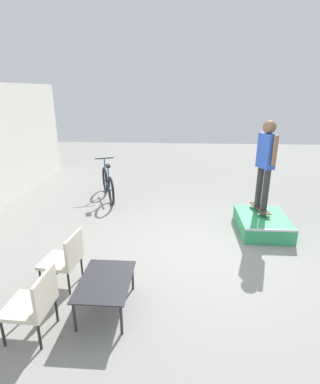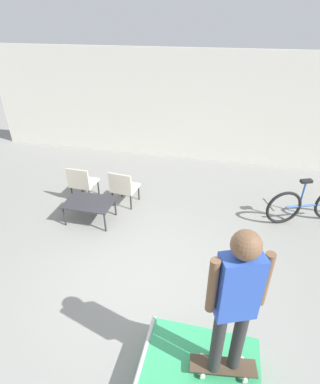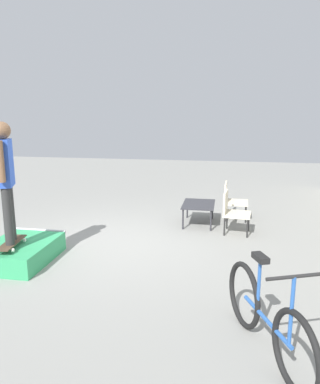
{
  "view_description": "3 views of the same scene",
  "coord_description": "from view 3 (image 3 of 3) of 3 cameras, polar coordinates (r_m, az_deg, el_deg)",
  "views": [
    {
      "loc": [
        -4.77,
        0.46,
        2.81
      ],
      "look_at": [
        0.24,
        0.8,
        1.1
      ],
      "focal_mm": 28.0,
      "sensor_mm": 36.0,
      "label": 1
    },
    {
      "loc": [
        1.08,
        -3.23,
        3.71
      ],
      "look_at": [
        0.08,
        1.02,
        1.11
      ],
      "focal_mm": 28.0,
      "sensor_mm": 36.0,
      "label": 2
    },
    {
      "loc": [
        6.34,
        1.94,
        2.41
      ],
      "look_at": [
        -0.01,
        0.82,
        1.0
      ],
      "focal_mm": 35.0,
      "sensor_mm": 36.0,
      "label": 3
    }
  ],
  "objects": [
    {
      "name": "person_skater",
      "position": [
        6.02,
        -22.52,
        2.81
      ],
      "size": [
        0.53,
        0.33,
        1.84
      ],
      "rotation": [
        0.0,
        0.0,
        0.39
      ],
      "color": "#2D2D2D",
      "rests_on": "skateboard_on_ramp"
    },
    {
      "name": "coffee_table",
      "position": [
        8.09,
        5.91,
        -2.11
      ],
      "size": [
        0.97,
        0.67,
        0.45
      ],
      "color": "#2D2D33",
      "rests_on": "ground_plane"
    },
    {
      "name": "skate_ramp_box",
      "position": [
        6.56,
        -20.46,
        -8.54
      ],
      "size": [
        1.34,
        0.98,
        0.34
      ],
      "color": "#339E60",
      "rests_on": "ground_plane"
    },
    {
      "name": "patio_chair_right",
      "position": [
        7.59,
        11.05,
        -2.75
      ],
      "size": [
        0.57,
        0.57,
        0.84
      ],
      "rotation": [
        0.0,
        0.0,
        3.03
      ],
      "color": "black",
      "rests_on": "ground_plane"
    },
    {
      "name": "patio_chair_left",
      "position": [
        8.54,
        10.95,
        -1.06
      ],
      "size": [
        0.54,
        0.54,
        0.84
      ],
      "rotation": [
        0.0,
        0.0,
        3.1
      ],
      "color": "black",
      "rests_on": "ground_plane"
    },
    {
      "name": "ground_plane",
      "position": [
        7.05,
        -6.65,
        -7.76
      ],
      "size": [
        24.0,
        24.0,
        0.0
      ],
      "primitive_type": "plane",
      "color": "gray"
    },
    {
      "name": "skateboard_on_ramp",
      "position": [
        6.28,
        -21.68,
        -7.21
      ],
      "size": [
        0.74,
        0.33,
        0.07
      ],
      "rotation": [
        0.0,
        0.0,
        0.14
      ],
      "color": "#473828",
      "rests_on": "skate_ramp_box"
    },
    {
      "name": "bicycle",
      "position": [
        4.06,
        15.89,
        -17.95
      ],
      "size": [
        1.69,
        0.77,
        1.04
      ],
      "rotation": [
        0.0,
        0.0,
        0.38
      ],
      "color": "black",
      "rests_on": "ground_plane"
    }
  ]
}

